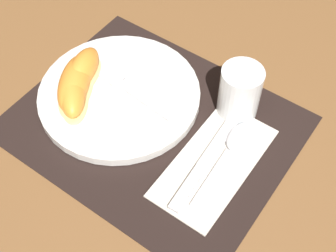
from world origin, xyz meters
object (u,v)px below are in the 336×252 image
Objects in this scene: juice_glass at (239,94)px; citrus_wedge_1 at (75,84)px; knife at (206,161)px; citrus_wedge_2 at (73,92)px; plate at (119,95)px; fork at (123,85)px; spoon at (232,147)px; citrus_wedge_0 at (81,72)px.

juice_glass reaches higher than citrus_wedge_1.
citrus_wedge_2 is (-0.24, -0.03, 0.03)m from knife.
fork is (-0.00, 0.01, 0.01)m from plate.
citrus_wedge_2 is (-0.05, -0.06, 0.03)m from plate.
knife is 0.19m from fork.
knife is at bearing -115.26° from spoon.
spoon is 1.49× the size of citrus_wedge_2.
knife is (0.01, -0.12, -0.03)m from juice_glass.
citrus_wedge_2 is at bearing -172.73° from knife.
citrus_wedge_0 is (-0.24, -0.11, -0.00)m from juice_glass.
plate is at bearing -174.99° from spoon.
fork is at bearing 44.13° from citrus_wedge_1.
fork is 1.62× the size of citrus_wedge_2.
citrus_wedge_2 reaches higher than knife.
fork is (-0.18, -0.08, -0.02)m from juice_glass.
citrus_wedge_1 reaches higher than fork.
citrus_wedge_2 is at bearing -164.12° from spoon.
spoon is at bearing 5.01° from plate.
citrus_wedge_2 is (-0.26, -0.07, 0.03)m from spoon.
knife is 1.19× the size of spoon.
spoon is (0.02, 0.04, 0.00)m from knife.
juice_glass is 0.44× the size of knife.
plate is at bearing -152.11° from juice_glass.
plate is at bearing 35.18° from citrus_wedge_1.
citrus_wedge_0 is (-0.06, -0.03, 0.02)m from fork.
plate reaches higher than spoon.
citrus_wedge_0 is 0.04m from citrus_wedge_2.
spoon is 0.28m from citrus_wedge_0.
knife is at bearing 7.27° from citrus_wedge_2.
juice_glass reaches higher than citrus_wedge_2.
citrus_wedge_2 is (-0.22, -0.15, -0.01)m from juice_glass.
citrus_wedge_0 is at bearing 177.94° from knife.
knife is 0.25m from citrus_wedge_1.
knife is at bearing -7.51° from plate.
citrus_wedge_1 is (-0.25, -0.02, 0.03)m from knife.
spoon is at bearing 12.48° from citrus_wedge_1.
citrus_wedge_2 is at bearing -124.77° from fork.
plate is 0.07m from citrus_wedge_0.
plate is 0.08m from citrus_wedge_2.
citrus_wedge_2 reaches higher than fork.
plate is 0.19m from knife.
knife is 1.92× the size of citrus_wedge_0.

